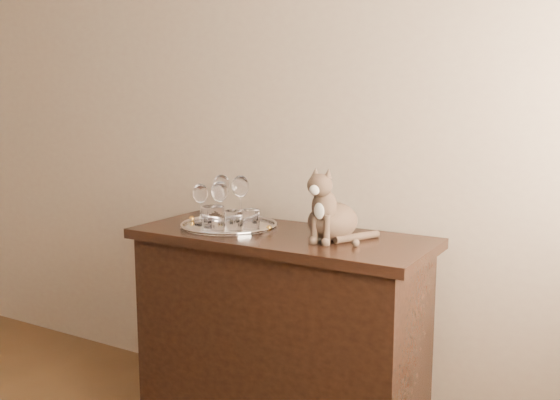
% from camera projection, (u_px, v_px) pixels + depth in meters
% --- Properties ---
extents(wall_back, '(4.00, 0.10, 2.70)m').
position_uv_depth(wall_back, '(204.00, 105.00, 2.95)').
color(wall_back, tan).
rests_on(wall_back, ground).
extents(sideboard, '(1.20, 0.50, 0.85)m').
position_uv_depth(sideboard, '(280.00, 335.00, 2.54)').
color(sideboard, black).
rests_on(sideboard, ground).
extents(tray, '(0.40, 0.40, 0.01)m').
position_uv_depth(tray, '(229.00, 227.00, 2.58)').
color(tray, silver).
rests_on(tray, sideboard).
extents(wine_glass_a, '(0.07, 0.07, 0.20)m').
position_uv_depth(wine_glass_a, '(222.00, 197.00, 2.69)').
color(wine_glass_a, white).
rests_on(wine_glass_a, tray).
extents(wine_glass_b, '(0.07, 0.07, 0.20)m').
position_uv_depth(wine_glass_b, '(241.00, 198.00, 2.66)').
color(wine_glass_b, silver).
rests_on(wine_glass_b, tray).
extents(wine_glass_c, '(0.06, 0.06, 0.17)m').
position_uv_depth(wine_glass_c, '(201.00, 204.00, 2.59)').
color(wine_glass_c, white).
rests_on(wine_glass_c, tray).
extents(wine_glass_d, '(0.07, 0.07, 0.18)m').
position_uv_depth(wine_glass_d, '(220.00, 203.00, 2.58)').
color(wine_glass_d, white).
rests_on(wine_glass_d, tray).
extents(tumbler_a, '(0.07, 0.07, 0.08)m').
position_uv_depth(tumbler_a, '(234.00, 221.00, 2.47)').
color(tumbler_a, white).
rests_on(tumbler_a, tray).
extents(tumbler_b, '(0.09, 0.09, 0.10)m').
position_uv_depth(tumbler_b, '(213.00, 219.00, 2.46)').
color(tumbler_b, white).
rests_on(tumbler_b, tray).
extents(tumbler_c, '(0.07, 0.07, 0.08)m').
position_uv_depth(tumbler_c, '(251.00, 220.00, 2.50)').
color(tumbler_c, white).
rests_on(tumbler_c, tray).
extents(cat, '(0.29, 0.27, 0.28)m').
position_uv_depth(cat, '(333.00, 203.00, 2.34)').
color(cat, '#49382B').
rests_on(cat, sideboard).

